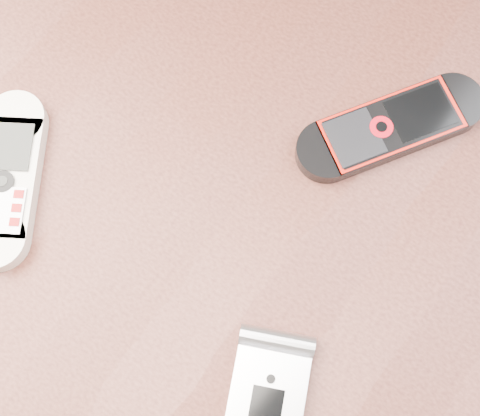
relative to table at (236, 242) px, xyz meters
The scene contains 5 objects.
ground 0.64m from the table, ahead, with size 4.00×4.00×0.00m, color #472B19.
table is the anchor object (origin of this frame).
nokia_white 0.21m from the table, 151.35° to the right, with size 0.05×0.15×0.02m, color white.
nokia_black_red 0.18m from the table, 63.46° to the left, with size 0.05×0.16×0.02m, color black.
motorola_razr 0.19m from the table, 46.02° to the right, with size 0.06×0.11×0.02m, color silver.
Camera 1 is at (0.09, -0.12, 1.25)m, focal length 50.00 mm.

